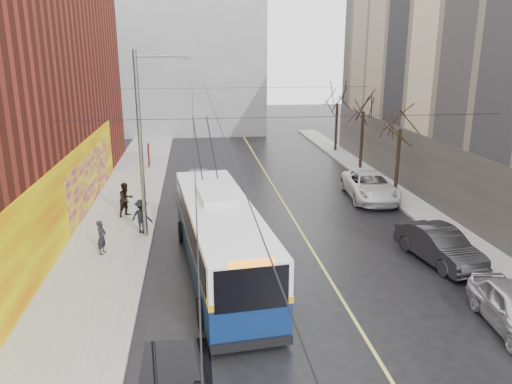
% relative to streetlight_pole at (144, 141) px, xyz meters
% --- Properties ---
extents(ground, '(140.00, 140.00, 0.00)m').
position_rel_streetlight_pole_xyz_m(ground, '(6.14, -10.00, -4.85)').
color(ground, black).
rests_on(ground, ground).
extents(sidewalk_left, '(4.00, 60.00, 0.15)m').
position_rel_streetlight_pole_xyz_m(sidewalk_left, '(-1.86, 2.00, -4.77)').
color(sidewalk_left, gray).
rests_on(sidewalk_left, ground).
extents(sidewalk_right, '(2.00, 60.00, 0.15)m').
position_rel_streetlight_pole_xyz_m(sidewalk_right, '(15.14, 2.00, -4.77)').
color(sidewalk_right, gray).
rests_on(sidewalk_right, ground).
extents(lane_line, '(0.12, 50.00, 0.01)m').
position_rel_streetlight_pole_xyz_m(lane_line, '(7.64, 4.00, -4.84)').
color(lane_line, '#BFB74C').
rests_on(lane_line, ground).
extents(building_far, '(20.50, 12.10, 18.00)m').
position_rel_streetlight_pole_xyz_m(building_far, '(0.14, 34.99, 4.17)').
color(building_far, gray).
rests_on(building_far, ground).
extents(streetlight_pole, '(2.65, 0.60, 9.00)m').
position_rel_streetlight_pole_xyz_m(streetlight_pole, '(0.00, 0.00, 0.00)').
color(streetlight_pole, slate).
rests_on(streetlight_pole, ground).
extents(catenary_wires, '(18.00, 60.00, 0.22)m').
position_rel_streetlight_pole_xyz_m(catenary_wires, '(3.60, 4.77, 1.40)').
color(catenary_wires, black).
extents(tree_near, '(3.20, 3.20, 6.40)m').
position_rel_streetlight_pole_xyz_m(tree_near, '(15.14, 6.00, 0.13)').
color(tree_near, black).
rests_on(tree_near, ground).
extents(tree_mid, '(3.20, 3.20, 6.68)m').
position_rel_streetlight_pole_xyz_m(tree_mid, '(15.14, 13.00, 0.41)').
color(tree_mid, black).
rests_on(tree_mid, ground).
extents(tree_far, '(3.20, 3.20, 6.57)m').
position_rel_streetlight_pole_xyz_m(tree_far, '(15.14, 20.00, 0.30)').
color(tree_far, black).
rests_on(tree_far, ground).
extents(puddle, '(2.07, 3.46, 0.01)m').
position_rel_streetlight_pole_xyz_m(puddle, '(1.59, -10.98, -4.84)').
color(puddle, black).
rests_on(puddle, ground).
extents(pigeons_flying, '(1.68, 4.17, 2.67)m').
position_rel_streetlight_pole_xyz_m(pigeons_flying, '(3.31, -0.18, 2.01)').
color(pigeons_flying, slate).
extents(trolleybus, '(3.81, 12.33, 5.77)m').
position_rel_streetlight_pole_xyz_m(trolleybus, '(3.29, -4.39, -3.24)').
color(trolleybus, '#0A1E4B').
rests_on(trolleybus, ground).
extents(parked_car_b, '(2.41, 4.92, 1.55)m').
position_rel_streetlight_pole_xyz_m(parked_car_b, '(12.82, -4.47, -4.07)').
color(parked_car_b, '#272729').
rests_on(parked_car_b, ground).
extents(parked_car_c, '(3.20, 6.05, 1.62)m').
position_rel_streetlight_pole_xyz_m(parked_car_c, '(13.14, 5.23, -4.04)').
color(parked_car_c, white).
rests_on(parked_car_c, ground).
extents(following_car, '(2.59, 4.97, 1.62)m').
position_rel_streetlight_pole_xyz_m(following_car, '(2.41, 7.48, -4.04)').
color(following_car, silver).
rests_on(following_car, ground).
extents(pedestrian_a, '(0.52, 0.65, 1.55)m').
position_rel_streetlight_pole_xyz_m(pedestrian_a, '(-1.91, -2.04, -3.92)').
color(pedestrian_a, black).
rests_on(pedestrian_a, sidewalk_left).
extents(pedestrian_b, '(1.15, 1.16, 1.89)m').
position_rel_streetlight_pole_xyz_m(pedestrian_b, '(-1.46, 3.21, -3.75)').
color(pedestrian_b, black).
rests_on(pedestrian_b, sidewalk_left).
extents(pedestrian_c, '(1.30, 1.07, 1.74)m').
position_rel_streetlight_pole_xyz_m(pedestrian_c, '(-0.36, 0.39, -3.82)').
color(pedestrian_c, black).
rests_on(pedestrian_c, sidewalk_left).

